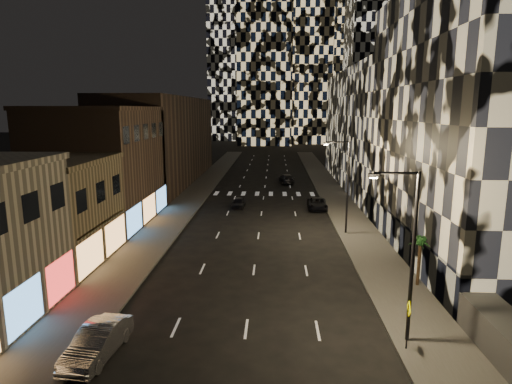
# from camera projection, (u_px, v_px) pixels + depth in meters

# --- Properties ---
(sidewalk_left) EXTENTS (4.00, 120.00, 0.15)m
(sidewalk_left) POSITION_uv_depth(u_px,v_px,m) (196.00, 193.00, 62.67)
(sidewalk_left) COLOR #47443F
(sidewalk_left) RESTS_ON ground
(sidewalk_right) EXTENTS (4.00, 120.00, 0.15)m
(sidewalk_right) POSITION_uv_depth(u_px,v_px,m) (333.00, 194.00, 61.80)
(sidewalk_right) COLOR #47443F
(sidewalk_right) RESTS_ON ground
(curb_left) EXTENTS (0.20, 120.00, 0.15)m
(curb_left) POSITION_uv_depth(u_px,v_px,m) (210.00, 193.00, 62.58)
(curb_left) COLOR #4C4C47
(curb_left) RESTS_ON ground
(curb_right) EXTENTS (0.20, 120.00, 0.15)m
(curb_right) POSITION_uv_depth(u_px,v_px,m) (318.00, 194.00, 61.89)
(curb_right) COLOR #4C4C47
(curb_right) RESTS_ON ground
(retail_tan) EXTENTS (10.00, 10.00, 8.00)m
(retail_tan) POSITION_uv_depth(u_px,v_px,m) (40.00, 214.00, 33.78)
(retail_tan) COLOR olive
(retail_tan) RESTS_ON ground
(retail_brown) EXTENTS (10.00, 15.00, 12.00)m
(retail_brown) POSITION_uv_depth(u_px,v_px,m) (101.00, 167.00, 45.66)
(retail_brown) COLOR brown
(retail_brown) RESTS_ON ground
(retail_filler_left) EXTENTS (10.00, 40.00, 14.00)m
(retail_filler_left) POSITION_uv_depth(u_px,v_px,m) (164.00, 140.00, 71.45)
(retail_filler_left) COLOR brown
(retail_filler_left) RESTS_ON ground
(midrise_right) EXTENTS (16.00, 25.00, 22.00)m
(midrise_right) POSITION_uv_depth(u_px,v_px,m) (505.00, 123.00, 34.27)
(midrise_right) COLOR #232326
(midrise_right) RESTS_ON ground
(midrise_base) EXTENTS (0.60, 25.00, 3.00)m
(midrise_base) POSITION_uv_depth(u_px,v_px,m) (400.00, 236.00, 36.43)
(midrise_base) COLOR #383838
(midrise_base) RESTS_ON ground
(midrise_filler_right) EXTENTS (16.00, 40.00, 18.00)m
(midrise_filler_right) POSITION_uv_depth(u_px,v_px,m) (394.00, 129.00, 66.53)
(midrise_filler_right) COLOR #232326
(midrise_filler_right) RESTS_ON ground
(tower_center_low) EXTENTS (18.00, 18.00, 95.00)m
(tower_center_low) POSITION_uv_depth(u_px,v_px,m) (265.00, 0.00, 141.50)
(tower_center_low) COLOR black
(tower_center_low) RESTS_ON ground
(streetlight_near) EXTENTS (2.55, 0.25, 9.00)m
(streetlight_near) POSITION_uv_depth(u_px,v_px,m) (409.00, 245.00, 21.64)
(streetlight_near) COLOR black
(streetlight_near) RESTS_ON sidewalk_right
(streetlight_far) EXTENTS (2.55, 0.25, 9.00)m
(streetlight_far) POSITION_uv_depth(u_px,v_px,m) (345.00, 180.00, 41.25)
(streetlight_far) COLOR black
(streetlight_far) RESTS_ON sidewalk_right
(car_silver_parked) EXTENTS (2.17, 4.96, 1.58)m
(car_silver_parked) POSITION_uv_depth(u_px,v_px,m) (97.00, 342.00, 21.18)
(car_silver_parked) COLOR gray
(car_silver_parked) RESTS_ON ground
(car_dark_midlane) EXTENTS (1.64, 3.76, 1.26)m
(car_dark_midlane) POSITION_uv_depth(u_px,v_px,m) (239.00, 203.00, 53.28)
(car_dark_midlane) COLOR black
(car_dark_midlane) RESTS_ON ground
(car_dark_oncoming) EXTENTS (2.70, 5.37, 1.50)m
(car_dark_oncoming) POSITION_uv_depth(u_px,v_px,m) (286.00, 179.00, 71.03)
(car_dark_oncoming) COLOR black
(car_dark_oncoming) RESTS_ON ground
(car_dark_rightlane) EXTENTS (2.35, 4.95, 1.37)m
(car_dark_rightlane) POSITION_uv_depth(u_px,v_px,m) (317.00, 204.00, 52.45)
(car_dark_rightlane) COLOR black
(car_dark_rightlane) RESTS_ON ground
(ped_sign) EXTENTS (0.17, 0.86, 2.60)m
(ped_sign) POSITION_uv_depth(u_px,v_px,m) (408.00, 316.00, 21.46)
(ped_sign) COLOR black
(ped_sign) RESTS_ON sidewalk_right
(palm_tree) EXTENTS (1.78, 1.75, 3.49)m
(palm_tree) POSITION_uv_depth(u_px,v_px,m) (420.00, 245.00, 29.13)
(palm_tree) COLOR #47331E
(palm_tree) RESTS_ON sidewalk_right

